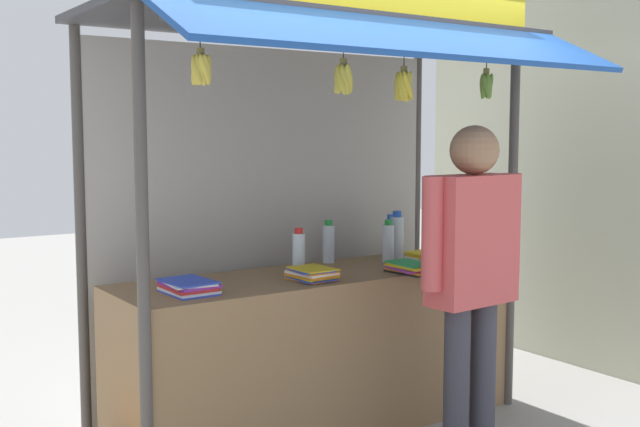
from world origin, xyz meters
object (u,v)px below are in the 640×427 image
at_px(banana_bunch_inner_left, 343,79).
at_px(banana_bunch_leftmost, 404,86).
at_px(magazine_stack_center, 312,274).
at_px(water_bottle_back_right, 299,252).
at_px(water_bottle_left, 397,237).
at_px(magazine_stack_far_left, 189,286).
at_px(water_bottle_far_right, 388,242).
at_px(vendor_person, 472,262).
at_px(magazine_stack_mid_right, 430,259).
at_px(water_bottle_back_left, 391,237).
at_px(banana_bunch_inner_right, 201,69).
at_px(banana_bunch_rightmost, 486,85).
at_px(magazine_stack_right, 410,268).
at_px(water_bottle_rear_center, 329,243).

bearing_deg(banana_bunch_inner_left, banana_bunch_leftmost, -0.12).
bearing_deg(magazine_stack_center, water_bottle_back_right, 75.63).
relative_size(water_bottle_left, magazine_stack_far_left, 0.98).
height_order(water_bottle_far_right, vendor_person, vendor_person).
xyz_separation_m(magazine_stack_mid_right, banana_bunch_leftmost, (-0.47, -0.29, 1.03)).
height_order(water_bottle_back_left, water_bottle_back_right, water_bottle_back_left).
bearing_deg(magazine_stack_center, water_bottle_back_left, 24.79).
height_order(magazine_stack_center, magazine_stack_mid_right, magazine_stack_mid_right).
xyz_separation_m(magazine_stack_mid_right, banana_bunch_inner_right, (-1.67, -0.29, 1.06)).
relative_size(banana_bunch_inner_right, banana_bunch_leftmost, 0.87).
distance_m(water_bottle_back_left, magazine_stack_mid_right, 0.44).
height_order(magazine_stack_center, banana_bunch_rightmost, banana_bunch_rightmost).
xyz_separation_m(magazine_stack_center, banana_bunch_inner_left, (-0.01, -0.30, 1.05)).
xyz_separation_m(magazine_stack_mid_right, vendor_person, (-0.32, -0.68, 0.11)).
bearing_deg(water_bottle_left, magazine_stack_center, -160.88).
xyz_separation_m(banana_bunch_inner_right, banana_bunch_leftmost, (1.20, 0.00, -0.03)).
bearing_deg(banana_bunch_leftmost, magazine_stack_far_left, 162.03).
bearing_deg(magazine_stack_mid_right, magazine_stack_right, -155.02).
xyz_separation_m(water_bottle_far_right, magazine_stack_center, (-0.75, -0.25, -0.09)).
bearing_deg(magazine_stack_right, water_bottle_left, 59.06).
height_order(magazine_stack_far_left, banana_bunch_rightmost, banana_bunch_rightmost).
xyz_separation_m(magazine_stack_center, vendor_person, (0.55, -0.69, 0.11)).
height_order(water_bottle_back_left, water_bottle_rear_center, water_bottle_back_left).
relative_size(magazine_stack_far_left, vendor_person, 0.18).
distance_m(water_bottle_back_right, vendor_person, 1.03).
bearing_deg(water_bottle_far_right, magazine_stack_right, -111.29).
bearing_deg(magazine_stack_far_left, magazine_stack_right, -8.41).
height_order(water_bottle_back_right, magazine_stack_right, water_bottle_back_right).
distance_m(water_bottle_far_right, banana_bunch_inner_right, 1.92).
bearing_deg(vendor_person, water_bottle_left, -111.49).
bearing_deg(water_bottle_back_left, magazine_stack_right, -119.09).
bearing_deg(magazine_stack_far_left, water_bottle_left, 8.60).
bearing_deg(water_bottle_far_right, banana_bunch_leftmost, -122.72).
height_order(water_bottle_far_right, banana_bunch_inner_right, banana_bunch_inner_right).
relative_size(water_bottle_left, water_bottle_back_left, 1.13).
distance_m(water_bottle_back_left, water_bottle_back_right, 0.88).
bearing_deg(water_bottle_left, banana_bunch_inner_left, -145.41).
bearing_deg(magazine_stack_center, banana_bunch_leftmost, -37.25).
bearing_deg(banana_bunch_leftmost, water_bottle_back_left, 54.53).
distance_m(water_bottle_back_right, banana_bunch_inner_right, 1.40).
bearing_deg(magazine_stack_center, banana_bunch_rightmost, -16.52).
bearing_deg(banana_bunch_leftmost, water_bottle_rear_center, 88.34).
distance_m(banana_bunch_inner_left, vendor_person, 1.16).
bearing_deg(banana_bunch_rightmost, water_bottle_back_right, 151.41).
distance_m(water_bottle_rear_center, magazine_stack_right, 0.61).
distance_m(magazine_stack_right, banana_bunch_rightmost, 1.16).
relative_size(water_bottle_back_right, banana_bunch_rightmost, 0.92).
bearing_deg(water_bottle_rear_center, vendor_person, -83.55).
bearing_deg(water_bottle_far_right, water_bottle_left, 22.38).
xyz_separation_m(water_bottle_far_right, vendor_person, (-0.21, -0.94, 0.02)).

